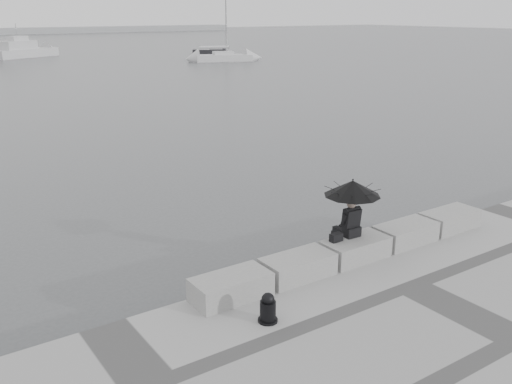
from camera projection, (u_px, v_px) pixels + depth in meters
ground at (341, 271)px, 13.80m from camera, size 360.00×360.00×0.00m
stone_block_far_left at (231, 287)px, 11.39m from camera, size 1.60×0.80×0.50m
stone_block_left at (298, 267)px, 12.31m from camera, size 1.60×0.80×0.50m
stone_block_centre at (355, 249)px, 13.22m from camera, size 1.60×0.80×0.50m
stone_block_right at (405, 234)px, 14.13m from camera, size 1.60×0.80×0.50m
stone_block_far_right at (450, 220)px, 15.04m from camera, size 1.60×0.80×0.50m
seated_person at (352, 194)px, 13.02m from camera, size 1.31×1.31×1.39m
bag at (336, 237)px, 12.99m from camera, size 0.29×0.17×0.19m
mooring_bollard at (268, 310)px, 10.54m from camera, size 0.38×0.38×0.59m
sailboat_right at (223, 57)px, 70.51m from camera, size 7.34×4.52×12.90m
motor_cruiser at (24, 50)px, 76.36m from camera, size 9.60×6.84×4.50m
small_motorboat at (209, 52)px, 82.67m from camera, size 4.95×3.82×1.10m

